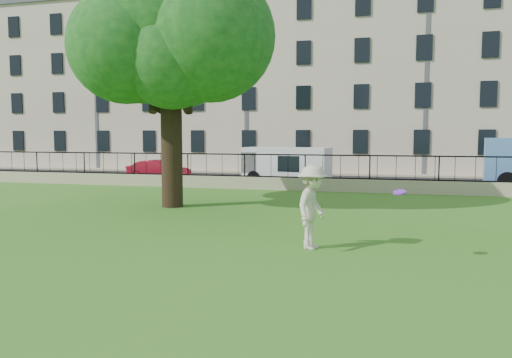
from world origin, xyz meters
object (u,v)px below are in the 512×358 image
(tree, at_px, (167,27))
(man, at_px, (312,207))
(red_sedan, at_px, (159,171))
(white_van, at_px, (287,165))
(frisbee, at_px, (400,192))

(tree, distance_m, man, 9.97)
(red_sedan, relative_size, white_van, 0.79)
(tree, xyz_separation_m, red_sedan, (-4.84, 8.96, -5.92))
(frisbee, distance_m, red_sedan, 19.96)
(tree, bearing_deg, man, -41.98)
(man, relative_size, white_van, 0.42)
(tree, height_order, frisbee, tree)
(man, bearing_deg, tree, 58.97)
(tree, relative_size, man, 5.04)
(frisbee, xyz_separation_m, red_sedan, (-12.91, 15.21, -0.85))
(tree, relative_size, frisbee, 36.50)
(tree, xyz_separation_m, man, (6.16, -5.54, -5.55))
(frisbee, bearing_deg, white_van, 109.40)
(man, height_order, red_sedan, man)
(man, relative_size, red_sedan, 0.53)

